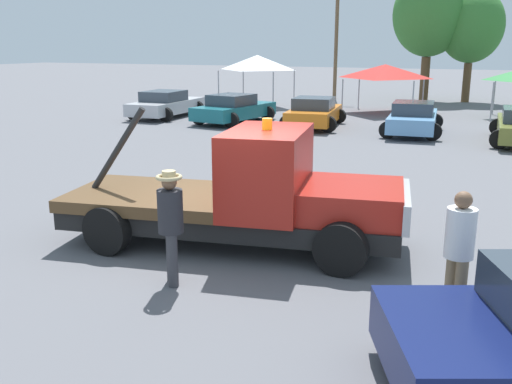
{
  "coord_description": "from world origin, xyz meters",
  "views": [
    {
      "loc": [
        4.46,
        -9.06,
        3.63
      ],
      "look_at": [
        0.5,
        0.0,
        1.05
      ],
      "focal_mm": 40.0,
      "sensor_mm": 36.0,
      "label": 1
    }
  ],
  "objects_px": {
    "tow_truck": "(251,197)",
    "tree_left": "(429,14)",
    "parked_car_teal": "(234,109)",
    "utility_pole": "(337,15)",
    "parked_car_silver": "(166,104)",
    "person_near_truck": "(459,245)",
    "parked_car_skyblue": "(413,118)",
    "parked_car_orange": "(314,113)",
    "canopy_tent_white": "(257,62)",
    "canopy_tent_red": "(385,71)",
    "person_at_hood": "(171,218)",
    "tree_center": "(472,26)"
  },
  "relations": [
    {
      "from": "canopy_tent_white",
      "to": "utility_pole",
      "type": "height_order",
      "value": "utility_pole"
    },
    {
      "from": "person_near_truck",
      "to": "tree_center",
      "type": "xyz_separation_m",
      "value": [
        -2.07,
        31.38,
        3.66
      ]
    },
    {
      "from": "tow_truck",
      "to": "tree_center",
      "type": "distance_m",
      "value": 30.19
    },
    {
      "from": "parked_car_skyblue",
      "to": "person_near_truck",
      "type": "bearing_deg",
      "value": -174.68
    },
    {
      "from": "person_near_truck",
      "to": "tree_center",
      "type": "height_order",
      "value": "tree_center"
    },
    {
      "from": "person_near_truck",
      "to": "parked_car_orange",
      "type": "xyz_separation_m",
      "value": [
        -7.42,
        16.67,
        -0.37
      ]
    },
    {
      "from": "person_near_truck",
      "to": "parked_car_skyblue",
      "type": "bearing_deg",
      "value": 60.89
    },
    {
      "from": "person_at_hood",
      "to": "parked_car_teal",
      "type": "xyz_separation_m",
      "value": [
        -7.26,
        17.24,
        -0.41
      ]
    },
    {
      "from": "parked_car_orange",
      "to": "tree_left",
      "type": "height_order",
      "value": "tree_left"
    },
    {
      "from": "person_at_hood",
      "to": "tree_left",
      "type": "height_order",
      "value": "tree_left"
    },
    {
      "from": "parked_car_orange",
      "to": "utility_pole",
      "type": "xyz_separation_m",
      "value": [
        -2.87,
        13.28,
        4.77
      ]
    },
    {
      "from": "person_at_hood",
      "to": "parked_car_skyblue",
      "type": "height_order",
      "value": "person_at_hood"
    },
    {
      "from": "canopy_tent_red",
      "to": "tree_left",
      "type": "xyz_separation_m",
      "value": [
        1.09,
        7.48,
        3.18
      ]
    },
    {
      "from": "parked_car_teal",
      "to": "canopy_tent_white",
      "type": "xyz_separation_m",
      "value": [
        -1.76,
        6.83,
        1.91
      ]
    },
    {
      "from": "canopy_tent_red",
      "to": "tree_left",
      "type": "relative_size",
      "value": 0.46
    },
    {
      "from": "canopy_tent_white",
      "to": "utility_pole",
      "type": "relative_size",
      "value": 0.33
    },
    {
      "from": "tree_left",
      "to": "tow_truck",
      "type": "bearing_deg",
      "value": -88.27
    },
    {
      "from": "person_near_truck",
      "to": "parked_car_orange",
      "type": "distance_m",
      "value": 18.25
    },
    {
      "from": "person_near_truck",
      "to": "person_at_hood",
      "type": "xyz_separation_m",
      "value": [
        -4.1,
        -0.62,
        0.04
      ]
    },
    {
      "from": "tow_truck",
      "to": "parked_car_teal",
      "type": "height_order",
      "value": "tow_truck"
    },
    {
      "from": "parked_car_teal",
      "to": "parked_car_skyblue",
      "type": "height_order",
      "value": "same"
    },
    {
      "from": "tree_left",
      "to": "utility_pole",
      "type": "bearing_deg",
      "value": -171.55
    },
    {
      "from": "canopy_tent_red",
      "to": "tree_left",
      "type": "height_order",
      "value": "tree_left"
    },
    {
      "from": "tow_truck",
      "to": "tree_left",
      "type": "height_order",
      "value": "tree_left"
    },
    {
      "from": "person_at_hood",
      "to": "parked_car_teal",
      "type": "bearing_deg",
      "value": -104.57
    },
    {
      "from": "tow_truck",
      "to": "utility_pole",
      "type": "bearing_deg",
      "value": 92.94
    },
    {
      "from": "parked_car_orange",
      "to": "parked_car_teal",
      "type": "bearing_deg",
      "value": 83.35
    },
    {
      "from": "parked_car_silver",
      "to": "tow_truck",
      "type": "bearing_deg",
      "value": -145.28
    },
    {
      "from": "parked_car_skyblue",
      "to": "tree_left",
      "type": "relative_size",
      "value": 0.59
    },
    {
      "from": "person_near_truck",
      "to": "parked_car_skyblue",
      "type": "xyz_separation_m",
      "value": [
        -3.08,
        16.43,
        -0.37
      ]
    },
    {
      "from": "person_near_truck",
      "to": "tree_left",
      "type": "xyz_separation_m",
      "value": [
        -4.58,
        30.8,
        4.37
      ]
    },
    {
      "from": "person_near_truck",
      "to": "parked_car_skyblue",
      "type": "distance_m",
      "value": 16.72
    },
    {
      "from": "parked_car_silver",
      "to": "tree_left",
      "type": "relative_size",
      "value": 0.61
    },
    {
      "from": "parked_car_silver",
      "to": "parked_car_orange",
      "type": "distance_m",
      "value": 8.01
    },
    {
      "from": "tow_truck",
      "to": "tree_center",
      "type": "xyz_separation_m",
      "value": [
        1.63,
        29.91,
        3.74
      ]
    },
    {
      "from": "utility_pole",
      "to": "parked_car_skyblue",
      "type": "bearing_deg",
      "value": -61.94
    },
    {
      "from": "parked_car_skyblue",
      "to": "canopy_tent_red",
      "type": "relative_size",
      "value": 1.3
    },
    {
      "from": "parked_car_silver",
      "to": "parked_car_teal",
      "type": "height_order",
      "value": "same"
    },
    {
      "from": "tow_truck",
      "to": "utility_pole",
      "type": "height_order",
      "value": "utility_pole"
    },
    {
      "from": "utility_pole",
      "to": "tow_truck",
      "type": "bearing_deg",
      "value": -76.97
    },
    {
      "from": "tow_truck",
      "to": "parked_car_silver",
      "type": "relative_size",
      "value": 1.32
    },
    {
      "from": "parked_car_teal",
      "to": "utility_pole",
      "type": "distance_m",
      "value": 14.2
    },
    {
      "from": "person_at_hood",
      "to": "parked_car_orange",
      "type": "bearing_deg",
      "value": -116.58
    },
    {
      "from": "parked_car_skyblue",
      "to": "parked_car_teal",
      "type": "bearing_deg",
      "value": 83.44
    },
    {
      "from": "parked_car_silver",
      "to": "utility_pole",
      "type": "height_order",
      "value": "utility_pole"
    },
    {
      "from": "parked_car_skyblue",
      "to": "person_at_hood",
      "type": "bearing_deg",
      "value": 171.27
    },
    {
      "from": "parked_car_teal",
      "to": "canopy_tent_red",
      "type": "height_order",
      "value": "canopy_tent_red"
    },
    {
      "from": "parked_car_skyblue",
      "to": "tree_left",
      "type": "xyz_separation_m",
      "value": [
        -1.51,
        14.36,
        4.74
      ]
    },
    {
      "from": "tree_left",
      "to": "parked_car_teal",
      "type": "bearing_deg",
      "value": -115.56
    },
    {
      "from": "person_near_truck",
      "to": "parked_car_orange",
      "type": "relative_size",
      "value": 0.39
    }
  ]
}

